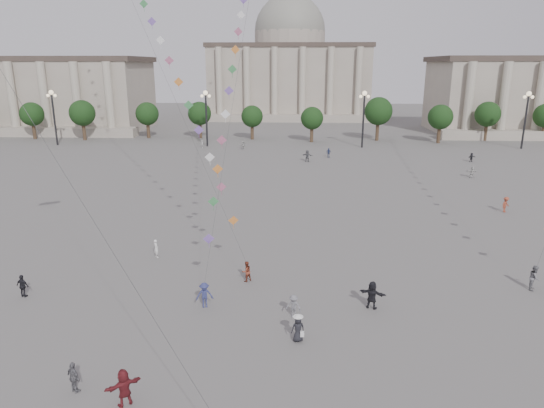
{
  "coord_description": "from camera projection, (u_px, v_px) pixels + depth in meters",
  "views": [
    {
      "loc": [
        2.28,
        -23.34,
        15.35
      ],
      "look_at": [
        0.53,
        12.0,
        5.15
      ],
      "focal_mm": 32.0,
      "sensor_mm": 36.0,
      "label": 1
    }
  ],
  "objects": [
    {
      "name": "person_crowd_13",
      "position": [
        156.0,
        248.0,
        39.9
      ],
      "size": [
        0.64,
        0.67,
        1.55
      ],
      "primitive_type": "imported",
      "rotation": [
        0.0,
        0.0,
        2.22
      ],
      "color": "white",
      "rests_on": "ground"
    },
    {
      "name": "tourist_3",
      "position": [
        74.0,
        378.0,
        23.39
      ],
      "size": [
        1.01,
        0.85,
        1.61
      ],
      "primitive_type": "imported",
      "rotation": [
        0.0,
        0.0,
        2.56
      ],
      "color": "#5F5E63",
      "rests_on": "ground"
    },
    {
      "name": "tourist_2",
      "position": [
        124.0,
        387.0,
        22.48
      ],
      "size": [
        1.7,
        1.48,
        1.86
      ],
      "primitive_type": "imported",
      "rotation": [
        0.0,
        0.0,
        3.79
      ],
      "color": "maroon",
      "rests_on": "ground"
    },
    {
      "name": "lamp_post_mid_west",
      "position": [
        206.0,
        108.0,
        92.61
      ],
      "size": [
        2.0,
        0.9,
        10.65
      ],
      "color": "#262628",
      "rests_on": "ground"
    },
    {
      "name": "tree_row",
      "position": [
        285.0,
        115.0,
        100.12
      ],
      "size": [
        137.12,
        5.12,
        8.0
      ],
      "color": "#3C2D1E",
      "rests_on": "ground"
    },
    {
      "name": "kite_flyer_2",
      "position": [
        535.0,
        278.0,
        34.14
      ],
      "size": [
        1.01,
        1.09,
        1.79
      ],
      "primitive_type": "imported",
      "rotation": [
        0.0,
        0.0,
        1.08
      ],
      "color": "slate",
      "rests_on": "ground"
    },
    {
      "name": "tourist_1",
      "position": [
        23.0,
        286.0,
        33.06
      ],
      "size": [
        1.02,
        0.62,
        1.62
      ],
      "primitive_type": "imported",
      "rotation": [
        0.0,
        0.0,
        2.88
      ],
      "color": "black",
      "rests_on": "ground"
    },
    {
      "name": "person_crowd_7",
      "position": [
        472.0,
        172.0,
        68.17
      ],
      "size": [
        1.51,
        0.51,
        1.61
      ],
      "primitive_type": "imported",
      "rotation": [
        0.0,
        0.0,
        3.16
      ],
      "color": "#B9B9B4",
      "rests_on": "ground"
    },
    {
      "name": "hat_person",
      "position": [
        298.0,
        328.0,
        27.72
      ],
      "size": [
        0.88,
        0.7,
        1.69
      ],
      "color": "black",
      "rests_on": "ground"
    },
    {
      "name": "lamp_post_mid_east",
      "position": [
        364.0,
        109.0,
        91.18
      ],
      "size": [
        2.0,
        0.9,
        10.65
      ],
      "color": "#262628",
      "rests_on": "ground"
    },
    {
      "name": "person_crowd_3",
      "position": [
        372.0,
        295.0,
        31.46
      ],
      "size": [
        1.83,
        1.16,
        1.88
      ],
      "primitive_type": "imported",
      "rotation": [
        0.0,
        0.0,
        2.76
      ],
      "color": "black",
      "rests_on": "ground"
    },
    {
      "name": "kite_flyer_1",
      "position": [
        205.0,
        295.0,
        31.63
      ],
      "size": [
        1.23,
        0.88,
        1.73
      ],
      "primitive_type": "imported",
      "rotation": [
        0.0,
        0.0,
        0.23
      ],
      "color": "navy",
      "rests_on": "ground"
    },
    {
      "name": "person_crowd_9",
      "position": [
        471.0,
        157.0,
        79.2
      ],
      "size": [
        1.44,
        0.91,
        1.48
      ],
      "primitive_type": "imported",
      "rotation": [
        0.0,
        0.0,
        0.37
      ],
      "color": "black",
      "rests_on": "ground"
    },
    {
      "name": "hall_central",
      "position": [
        289.0,
        68.0,
        146.82
      ],
      "size": [
        48.3,
        34.3,
        35.5
      ],
      "color": "gray",
      "rests_on": "ground"
    },
    {
      "name": "person_crowd_10",
      "position": [
        202.0,
        144.0,
        92.55
      ],
      "size": [
        0.36,
        0.54,
        1.48
      ],
      "primitive_type": "imported",
      "rotation": [
        0.0,
        0.0,
        1.57
      ],
      "color": "silver",
      "rests_on": "ground"
    },
    {
      "name": "person_crowd_8",
      "position": [
        506.0,
        205.0,
        52.14
      ],
      "size": [
        1.25,
        1.18,
        1.7
      ],
      "primitive_type": "imported",
      "rotation": [
        0.0,
        0.0,
        0.68
      ],
      "color": "#9C402A",
      "rests_on": "ground"
    },
    {
      "name": "lamp_post_far_east",
      "position": [
        527.0,
        109.0,
        89.76
      ],
      "size": [
        2.0,
        0.9,
        10.65
      ],
      "color": "#262628",
      "rests_on": "ground"
    },
    {
      "name": "lamp_post_far_west",
      "position": [
        53.0,
        107.0,
        94.04
      ],
      "size": [
        2.0,
        0.9,
        10.65
      ],
      "color": "#262628",
      "rests_on": "ground"
    },
    {
      "name": "person_crowd_4",
      "position": [
        243.0,
        145.0,
        91.07
      ],
      "size": [
        1.52,
        1.03,
        1.57
      ],
      "primitive_type": "imported",
      "rotation": [
        0.0,
        0.0,
        3.57
      ],
      "color": "#ADAEA9",
      "rests_on": "ground"
    },
    {
      "name": "kite_flyer_0",
      "position": [
        246.0,
        271.0,
        35.47
      ],
      "size": [
        0.95,
        0.92,
        1.55
      ],
      "primitive_type": "imported",
      "rotation": [
        0.0,
        0.0,
        3.77
      ],
      "color": "brown",
      "rests_on": "ground"
    },
    {
      "name": "person_crowd_6",
      "position": [
        294.0,
        306.0,
        30.36
      ],
      "size": [
        1.12,
        0.85,
        1.53
      ],
      "primitive_type": "imported",
      "rotation": [
        0.0,
        0.0,
        5.96
      ],
      "color": "slate",
      "rests_on": "ground"
    },
    {
      "name": "person_crowd_12",
      "position": [
        307.0,
        156.0,
        79.31
      ],
      "size": [
        1.88,
        1.14,
        1.93
      ],
      "primitive_type": "imported",
      "rotation": [
        0.0,
        0.0,
        2.8
      ],
      "color": "#5B5B5F",
      "rests_on": "ground"
    },
    {
      "name": "person_crowd_0",
      "position": [
        329.0,
        153.0,
        83.08
      ],
      "size": [
        1.03,
        0.73,
        1.62
      ],
      "primitive_type": "imported",
      "rotation": [
        0.0,
        0.0,
        0.39
      ],
      "color": "navy",
      "rests_on": "ground"
    },
    {
      "name": "ground",
      "position": [
        252.0,
        353.0,
        26.76
      ],
      "size": [
        360.0,
        360.0,
        0.0
      ],
      "primitive_type": "plane",
      "color": "#5C5A57",
      "rests_on": "ground"
    }
  ]
}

